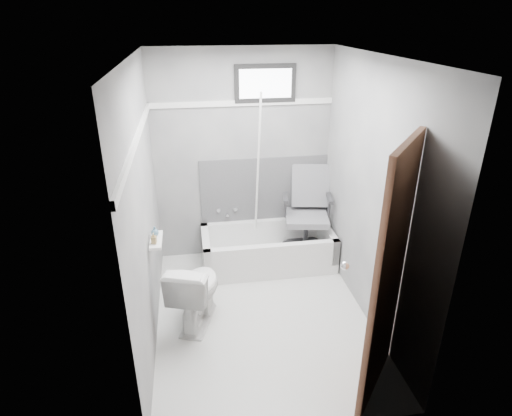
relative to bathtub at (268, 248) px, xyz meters
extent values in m
plane|color=white|center=(-0.23, -0.93, -0.21)|extent=(2.60, 2.60, 0.00)
plane|color=silver|center=(-0.23, -0.93, 2.19)|extent=(2.60, 2.60, 0.00)
cube|color=slate|center=(-0.23, 0.37, 0.99)|extent=(2.00, 0.02, 2.40)
cube|color=slate|center=(-0.23, -2.23, 0.99)|extent=(2.00, 0.02, 2.40)
cube|color=slate|center=(-1.23, -0.93, 0.99)|extent=(0.02, 2.60, 2.40)
cube|color=slate|center=(0.77, -0.93, 0.99)|extent=(0.02, 2.60, 2.40)
imported|color=white|center=(-0.85, -0.91, 0.13)|extent=(0.59, 0.79, 0.68)
cube|color=#4C4C4F|center=(0.02, 0.36, 0.59)|extent=(1.50, 0.02, 0.78)
cube|color=white|center=(-0.23, 0.36, 1.61)|extent=(2.00, 0.02, 0.06)
cube|color=white|center=(-1.22, -0.93, 1.61)|extent=(0.02, 2.60, 0.06)
cylinder|color=white|center=(-0.10, 0.13, 0.84)|extent=(0.02, 0.42, 1.91)
cube|color=white|center=(-1.16, -0.89, 0.69)|extent=(0.10, 0.32, 0.02)
imported|color=#987E4C|center=(-1.17, -0.97, 0.76)|extent=(0.05, 0.05, 0.09)
imported|color=slate|center=(-1.17, -0.83, 0.75)|extent=(0.09, 0.09, 0.09)
camera|label=1|loc=(-0.82, -4.25, 2.48)|focal=30.00mm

